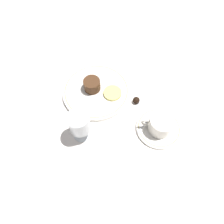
{
  "coord_description": "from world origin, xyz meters",
  "views": [
    {
      "loc": [
        -0.1,
        0.42,
        0.69
      ],
      "look_at": [
        -0.06,
        0.05,
        0.04
      ],
      "focal_mm": 35.0,
      "sensor_mm": 36.0,
      "label": 1
    }
  ],
  "objects_px": {
    "dinner_plate": "(96,91)",
    "fork": "(140,102)",
    "wine_glass": "(79,124)",
    "dessert_cake": "(92,85)",
    "coffee_cup": "(161,124)"
  },
  "relations": [
    {
      "from": "dessert_cake",
      "to": "coffee_cup",
      "type": "bearing_deg",
      "value": 151.31
    },
    {
      "from": "coffee_cup",
      "to": "wine_glass",
      "type": "distance_m",
      "value": 0.27
    },
    {
      "from": "coffee_cup",
      "to": "dessert_cake",
      "type": "bearing_deg",
      "value": -28.69
    },
    {
      "from": "dinner_plate",
      "to": "fork",
      "type": "distance_m",
      "value": 0.17
    },
    {
      "from": "dessert_cake",
      "to": "wine_glass",
      "type": "bearing_deg",
      "value": 87.84
    },
    {
      "from": "dinner_plate",
      "to": "fork",
      "type": "height_order",
      "value": "dinner_plate"
    },
    {
      "from": "fork",
      "to": "coffee_cup",
      "type": "bearing_deg",
      "value": 123.0
    },
    {
      "from": "wine_glass",
      "to": "dessert_cake",
      "type": "xyz_separation_m",
      "value": [
        -0.01,
        -0.19,
        -0.05
      ]
    },
    {
      "from": "dessert_cake",
      "to": "dinner_plate",
      "type": "bearing_deg",
      "value": 156.16
    },
    {
      "from": "dinner_plate",
      "to": "wine_glass",
      "type": "xyz_separation_m",
      "value": [
        0.02,
        0.18,
        0.07
      ]
    },
    {
      "from": "wine_glass",
      "to": "coffee_cup",
      "type": "bearing_deg",
      "value": -169.77
    },
    {
      "from": "dinner_plate",
      "to": "dessert_cake",
      "type": "relative_size",
      "value": 4.12
    },
    {
      "from": "dinner_plate",
      "to": "dessert_cake",
      "type": "bearing_deg",
      "value": -23.84
    },
    {
      "from": "dinner_plate",
      "to": "fork",
      "type": "bearing_deg",
      "value": 171.43
    },
    {
      "from": "wine_glass",
      "to": "fork",
      "type": "relative_size",
      "value": 0.73
    }
  ]
}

